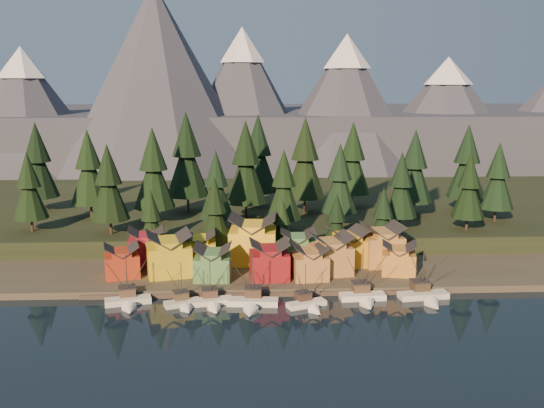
{
  "coord_description": "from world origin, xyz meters",
  "views": [
    {
      "loc": [
        -4.38,
        -109.92,
        46.03
      ],
      "look_at": [
        2.02,
        30.0,
        17.42
      ],
      "focal_mm": 40.0,
      "sensor_mm": 36.0,
      "label": 1
    }
  ],
  "objects_px": {
    "boat_2": "(212,296)",
    "boat_5": "(364,290)",
    "boat_0": "(128,295)",
    "boat_6": "(426,289)",
    "house_front_1": "(169,252)",
    "boat_4": "(309,299)",
    "house_back_1": "(200,248)",
    "house_front_0": "(122,260)",
    "house_back_0": "(147,246)",
    "boat_1": "(183,297)",
    "boat_3": "(252,296)"
  },
  "relations": [
    {
      "from": "boat_1",
      "to": "house_front_0",
      "type": "relative_size",
      "value": 1.11
    },
    {
      "from": "boat_0",
      "to": "boat_6",
      "type": "distance_m",
      "value": 62.94
    },
    {
      "from": "boat_5",
      "to": "boat_0",
      "type": "bearing_deg",
      "value": 176.95
    },
    {
      "from": "boat_0",
      "to": "house_front_1",
      "type": "xyz_separation_m",
      "value": [
        6.7,
        15.63,
        4.57
      ]
    },
    {
      "from": "house_front_0",
      "to": "boat_5",
      "type": "bearing_deg",
      "value": -29.69
    },
    {
      "from": "boat_1",
      "to": "boat_3",
      "type": "relative_size",
      "value": 0.84
    },
    {
      "from": "house_front_1",
      "to": "boat_2",
      "type": "bearing_deg",
      "value": -70.05
    },
    {
      "from": "house_back_0",
      "to": "house_back_1",
      "type": "relative_size",
      "value": 1.08
    },
    {
      "from": "boat_1",
      "to": "boat_5",
      "type": "relative_size",
      "value": 0.83
    },
    {
      "from": "boat_3",
      "to": "boat_4",
      "type": "bearing_deg",
      "value": 0.44
    },
    {
      "from": "boat_2",
      "to": "house_front_0",
      "type": "distance_m",
      "value": 26.8
    },
    {
      "from": "boat_4",
      "to": "boat_6",
      "type": "relative_size",
      "value": 0.81
    },
    {
      "from": "boat_5",
      "to": "house_back_0",
      "type": "xyz_separation_m",
      "value": [
        -49.3,
        23.51,
        3.92
      ]
    },
    {
      "from": "boat_6",
      "to": "house_back_1",
      "type": "height_order",
      "value": "boat_6"
    },
    {
      "from": "boat_2",
      "to": "house_front_1",
      "type": "distance_m",
      "value": 20.37
    },
    {
      "from": "boat_2",
      "to": "boat_3",
      "type": "bearing_deg",
      "value": -20.02
    },
    {
      "from": "boat_1",
      "to": "house_front_1",
      "type": "distance_m",
      "value": 18.39
    },
    {
      "from": "house_front_1",
      "to": "house_back_1",
      "type": "xyz_separation_m",
      "value": [
        6.68,
        6.23,
        -0.8
      ]
    },
    {
      "from": "boat_4",
      "to": "house_back_1",
      "type": "distance_m",
      "value": 34.97
    },
    {
      "from": "boat_1",
      "to": "house_back_0",
      "type": "relative_size",
      "value": 1.08
    },
    {
      "from": "house_front_1",
      "to": "boat_4",
      "type": "bearing_deg",
      "value": -44.31
    },
    {
      "from": "boat_1",
      "to": "house_back_1",
      "type": "distance_m",
      "value": 23.7
    },
    {
      "from": "boat_4",
      "to": "house_back_1",
      "type": "xyz_separation_m",
      "value": [
        -24.09,
        25.02,
        4.13
      ]
    },
    {
      "from": "boat_0",
      "to": "boat_1",
      "type": "bearing_deg",
      "value": -20.73
    },
    {
      "from": "boat_4",
      "to": "boat_6",
      "type": "bearing_deg",
      "value": -14.47
    },
    {
      "from": "boat_1",
      "to": "boat_6",
      "type": "xyz_separation_m",
      "value": [
        51.33,
        1.62,
        0.29
      ]
    },
    {
      "from": "boat_2",
      "to": "house_front_0",
      "type": "height_order",
      "value": "boat_2"
    },
    {
      "from": "boat_1",
      "to": "house_back_0",
      "type": "height_order",
      "value": "house_back_0"
    },
    {
      "from": "boat_4",
      "to": "boat_2",
      "type": "bearing_deg",
      "value": 151.91
    },
    {
      "from": "boat_0",
      "to": "boat_3",
      "type": "height_order",
      "value": "boat_3"
    },
    {
      "from": "boat_0",
      "to": "boat_6",
      "type": "xyz_separation_m",
      "value": [
        62.94,
        0.19,
        0.05
      ]
    },
    {
      "from": "boat_5",
      "to": "house_back_1",
      "type": "xyz_separation_m",
      "value": [
        -36.24,
        21.63,
        3.66
      ]
    },
    {
      "from": "house_back_0",
      "to": "boat_0",
      "type": "bearing_deg",
      "value": -98.53
    },
    {
      "from": "boat_1",
      "to": "boat_4",
      "type": "bearing_deg",
      "value": -23.64
    },
    {
      "from": "boat_6",
      "to": "boat_2",
      "type": "bearing_deg",
      "value": 174.18
    },
    {
      "from": "boat_2",
      "to": "boat_5",
      "type": "height_order",
      "value": "boat_5"
    },
    {
      "from": "boat_5",
      "to": "boat_4",
      "type": "bearing_deg",
      "value": -167.74
    },
    {
      "from": "boat_0",
      "to": "boat_3",
      "type": "bearing_deg",
      "value": -18.29
    },
    {
      "from": "boat_6",
      "to": "house_back_1",
      "type": "distance_m",
      "value": 54.22
    },
    {
      "from": "boat_6",
      "to": "house_back_0",
      "type": "bearing_deg",
      "value": 152.07
    },
    {
      "from": "house_front_0",
      "to": "house_back_1",
      "type": "relative_size",
      "value": 1.06
    },
    {
      "from": "house_back_0",
      "to": "house_back_1",
      "type": "height_order",
      "value": "house_back_0"
    },
    {
      "from": "boat_4",
      "to": "house_front_0",
      "type": "relative_size",
      "value": 1.1
    },
    {
      "from": "boat_1",
      "to": "boat_2",
      "type": "distance_m",
      "value": 5.85
    },
    {
      "from": "boat_6",
      "to": "house_back_0",
      "type": "distance_m",
      "value": 67.02
    },
    {
      "from": "house_back_1",
      "to": "boat_0",
      "type": "bearing_deg",
      "value": -124.66
    },
    {
      "from": "boat_4",
      "to": "house_back_1",
      "type": "relative_size",
      "value": 1.16
    },
    {
      "from": "boat_0",
      "to": "boat_1",
      "type": "height_order",
      "value": "boat_0"
    },
    {
      "from": "boat_2",
      "to": "boat_5",
      "type": "bearing_deg",
      "value": -10.53
    },
    {
      "from": "boat_1",
      "to": "house_front_1",
      "type": "height_order",
      "value": "house_front_1"
    }
  ]
}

